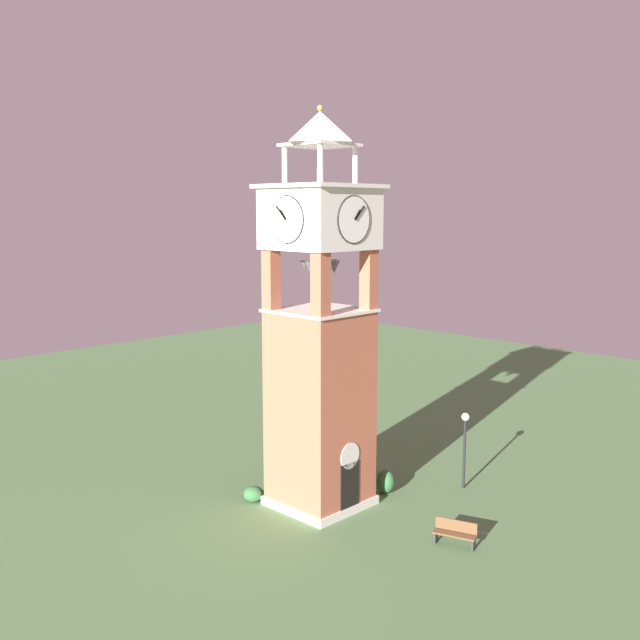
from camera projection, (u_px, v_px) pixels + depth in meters
name	position (u px, v px, depth m)	size (l,w,h in m)	color
ground	(320.00, 504.00, 31.24)	(80.00, 80.00, 0.00)	#517547
clock_tower	(320.00, 348.00, 30.21)	(3.99, 3.99, 16.58)	#AD5B42
park_bench	(455.00, 533.00, 27.30)	(0.92, 1.66, 0.95)	brown
lamp_post	(465.00, 436.00, 32.62)	(0.36, 0.36, 3.51)	black
trash_bin	(371.00, 466.00, 34.69)	(0.52, 0.52, 0.80)	#2D2D33
shrub_near_entry	(254.00, 494.00, 31.43)	(0.87, 0.87, 0.66)	#336638
shrub_left_of_tower	(386.00, 481.00, 32.34)	(0.82, 0.82, 1.05)	#336638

